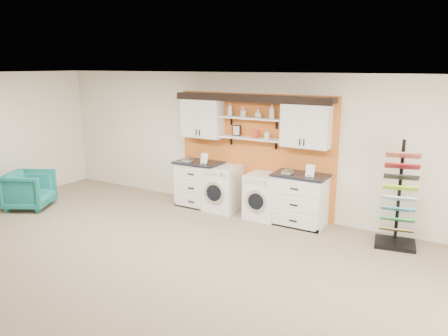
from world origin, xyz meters
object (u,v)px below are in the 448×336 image
Objects in this scene: base_cabinet_left at (199,184)px; washer at (223,188)px; sample_rack at (398,214)px; armchair at (29,190)px; dryer at (264,196)px; base_cabinet_right at (300,200)px.

base_cabinet_left is 0.58m from washer.
sample_rack is at bearing -1.43° from base_cabinet_left.
base_cabinet_left is at bearing -84.23° from armchair.
dryer is 2.49m from sample_rack.
base_cabinet_left reaches higher than washer.
base_cabinet_left is 1.15× the size of armchair.
armchair is (-5.24, -1.95, -0.10)m from base_cabinet_right.
base_cabinet_right is 5.59m from armchair.
sample_rack is (2.48, -0.10, 0.11)m from dryer.
base_cabinet_left is 3.56m from armchair.
base_cabinet_left is 0.56× the size of sample_rack.
armchair is at bearing -159.62° from base_cabinet_right.
dryer is 4.89m from armchair.
base_cabinet_right is 0.75m from dryer.
base_cabinet_left is 4.00m from sample_rack.
sample_rack reaches higher than base_cabinet_left.
washer is (-1.68, -0.00, -0.02)m from base_cabinet_right.
sample_rack is at bearing -3.28° from base_cabinet_right.
base_cabinet_right is at bearing 0.11° from washer.
base_cabinet_left is at bearing 168.63° from sample_rack.
sample_rack is (1.74, -0.10, 0.06)m from base_cabinet_right.
base_cabinet_left is at bearing 180.00° from base_cabinet_right.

